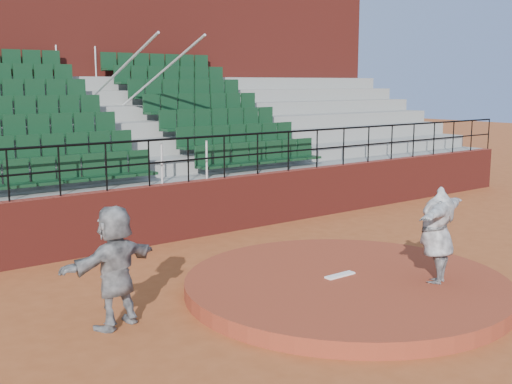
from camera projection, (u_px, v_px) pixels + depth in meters
ground at (346, 292)px, 10.94m from camera, size 90.00×90.00×0.00m
pitchers_mound at (346, 285)px, 10.92m from camera, size 5.50×5.50×0.25m
pitching_rubber at (340, 275)px, 11.01m from camera, size 0.60×0.15×0.03m
boundary_wall at (189, 210)px, 14.72m from camera, size 24.00×0.30×1.30m
wall_railing at (188, 150)px, 14.48m from camera, size 24.04×0.05×1.03m
seating_deck at (117, 160)px, 17.41m from camera, size 24.00×5.97×4.63m
press_box_facade at (58, 82)px, 20.13m from camera, size 24.00×3.00×7.10m
pitcher at (437, 235)px, 10.54m from camera, size 2.05×1.20×1.61m
fielder at (115, 266)px, 9.28m from camera, size 1.76×0.94×1.81m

